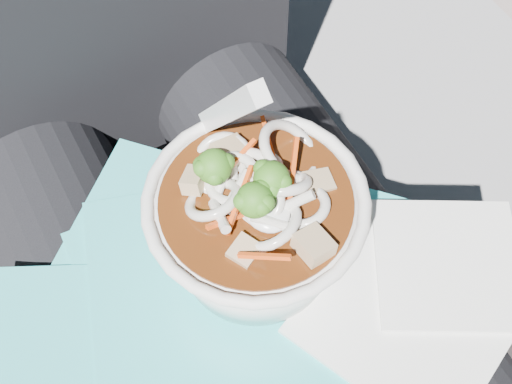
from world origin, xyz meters
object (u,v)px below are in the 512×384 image
stone_ledge (193,316)px  plastic_bag (240,315)px  lap (245,332)px  person_body (194,230)px  udon_bowl (256,222)px

stone_ledge → plastic_bag: 0.41m
lap → person_body: person_body is taller
person_body → plastic_bag: (-0.01, -0.11, 0.05)m
lap → plastic_bag: (-0.01, -0.01, 0.08)m
lap → plastic_bag: size_ratio=1.19×
stone_ledge → person_body: size_ratio=1.02×
person_body → plastic_bag: person_body is taller
person_body → stone_ledge: bearing=90.0°
lap → udon_bowl: size_ratio=2.45×
person_body → plastic_bag: bearing=-95.7°
stone_ledge → lap: size_ratio=2.08×
udon_bowl → lap: bearing=-137.5°
stone_ledge → plastic_bag: (-0.01, -0.16, 0.37)m
lap → person_body: size_ratio=0.49×
lap → udon_bowl: (0.02, 0.02, 0.14)m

